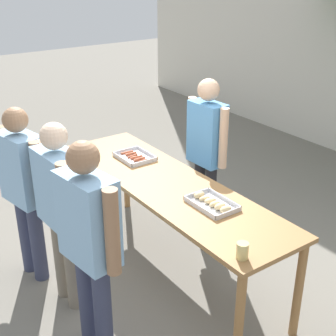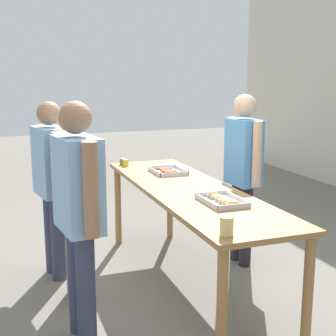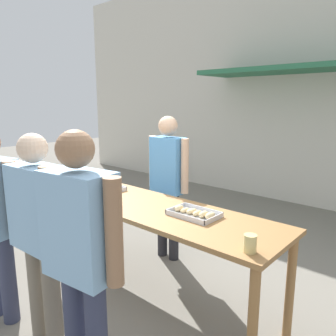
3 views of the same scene
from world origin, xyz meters
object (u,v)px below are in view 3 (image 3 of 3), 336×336
Objects in this scene: food_tray_sausages at (105,189)px; person_server_behind_table at (168,175)px; food_tray_buns at (195,213)px; condiment_jar_mustard at (50,184)px; person_customer_waiting_in_line at (39,224)px; person_customer_with_cup at (81,246)px; condiment_jar_ketchup at (55,185)px; beer_cup at (250,243)px.

person_server_behind_table reaches higher than food_tray_sausages.
condiment_jar_mustard is at bearing -169.92° from food_tray_buns.
food_tray_buns is at bearing -127.50° from person_customer_waiting_in_line.
person_customer_with_cup is 1.04× the size of person_customer_waiting_in_line.
condiment_jar_mustard is 1.00× the size of condiment_jar_ketchup.
person_customer_waiting_in_line reaches higher than food_tray_sausages.
food_tray_sausages is 0.23× the size of person_customer_waiting_in_line.
person_server_behind_table is 0.99× the size of person_customer_with_cup.
condiment_jar_mustard is 0.04× the size of person_customer_waiting_in_line.
person_customer_with_cup is at bearing -25.05° from condiment_jar_ketchup.
person_server_behind_table is at bearing 64.91° from food_tray_sausages.
person_server_behind_table reaches higher than person_customer_waiting_in_line.
food_tray_sausages is 0.76m from person_server_behind_table.
person_server_behind_table is (0.91, 1.00, 0.07)m from condiment_jar_mustard.
person_customer_waiting_in_line reaches higher than beer_cup.
beer_cup reaches higher than food_tray_buns.
condiment_jar_ketchup is at bearing 179.98° from beer_cup.
condiment_jar_mustard is at bearing -31.46° from person_customer_with_cup.
food_tray_buns is at bearing 0.06° from food_tray_sausages.
condiment_jar_ketchup is at bearing -148.51° from food_tray_sausages.
condiment_jar_mustard is (-0.59, -0.32, 0.02)m from food_tray_sausages.
food_tray_buns is 0.74m from beer_cup.
condiment_jar_ketchup is 1.27m from person_customer_waiting_in_line.
food_tray_sausages is 1.92m from beer_cup.
person_customer_with_cup is at bearing -132.43° from beer_cup.
condiment_jar_ketchup reaches higher than food_tray_buns.
food_tray_buns is 1.75m from condiment_jar_ketchup.
food_tray_buns is 5.80× the size of condiment_jar_mustard.
person_customer_waiting_in_line reaches higher than condiment_jar_ketchup.
food_tray_sausages is at bearing -179.94° from food_tray_buns.
person_server_behind_table is (-0.91, 0.68, 0.08)m from food_tray_buns.
beer_cup is at bearing -0.02° from condiment_jar_ketchup.
person_server_behind_table is at bearing -86.68° from person_customer_waiting_in_line.
person_customer_with_cup reaches higher than person_server_behind_table.
person_server_behind_table is 1.97m from person_customer_with_cup.
beer_cup is at bearing -140.29° from person_customer_with_cup.
person_server_behind_table is 1.73m from person_customer_waiting_in_line.
food_tray_buns is 0.25× the size of person_customer_waiting_in_line.
condiment_jar_mustard is 0.04× the size of person_server_behind_table.
person_server_behind_table reaches higher than beer_cup.
person_customer_waiting_in_line reaches higher than condiment_jar_mustard.
condiment_jar_mustard is 1.33m from person_customer_waiting_in_line.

